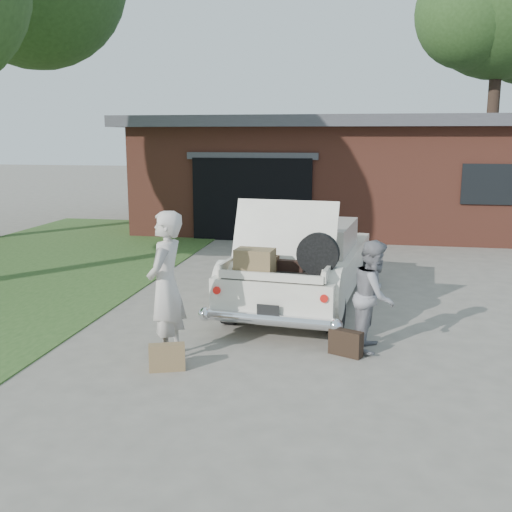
# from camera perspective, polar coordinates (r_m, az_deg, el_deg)

# --- Properties ---
(ground) EXTENTS (90.00, 90.00, 0.00)m
(ground) POSITION_cam_1_polar(r_m,az_deg,el_deg) (8.25, -0.78, -8.33)
(ground) COLOR gray
(ground) RESTS_ON ground
(grass_strip) EXTENTS (6.00, 16.00, 0.02)m
(grass_strip) POSITION_cam_1_polar(r_m,az_deg,el_deg) (13.03, -22.40, -1.75)
(grass_strip) COLOR #2D4C1E
(grass_strip) RESTS_ON ground
(house) EXTENTS (12.80, 7.80, 3.30)m
(house) POSITION_cam_1_polar(r_m,az_deg,el_deg) (19.12, 9.03, 7.96)
(house) COLOR brown
(house) RESTS_ON ground
(tree_right) EXTENTS (6.49, 5.64, 10.43)m
(tree_right) POSITION_cam_1_polar(r_m,az_deg,el_deg) (25.25, 22.47, 20.89)
(tree_right) COLOR #38281E
(tree_right) RESTS_ON ground
(sedan) EXTENTS (2.24, 4.80, 1.86)m
(sedan) POSITION_cam_1_polar(r_m,az_deg,el_deg) (10.11, 4.53, -0.61)
(sedan) COLOR white
(sedan) RESTS_ON ground
(woman_left) EXTENTS (0.48, 0.70, 1.89)m
(woman_left) POSITION_cam_1_polar(r_m,az_deg,el_deg) (7.56, -8.58, -2.84)
(woman_left) COLOR beige
(woman_left) RESTS_ON ground
(woman_right) EXTENTS (0.65, 0.78, 1.46)m
(woman_right) POSITION_cam_1_polar(r_m,az_deg,el_deg) (7.99, 11.17, -3.70)
(woman_right) COLOR gray
(woman_right) RESTS_ON ground
(suitcase_left) EXTENTS (0.45, 0.27, 0.33)m
(suitcase_left) POSITION_cam_1_polar(r_m,az_deg,el_deg) (7.38, -8.48, -9.52)
(suitcase_left) COLOR olive
(suitcase_left) RESTS_ON ground
(suitcase_right) EXTENTS (0.46, 0.31, 0.34)m
(suitcase_right) POSITION_cam_1_polar(r_m,az_deg,el_deg) (7.85, 8.54, -8.18)
(suitcase_right) COLOR black
(suitcase_right) RESTS_ON ground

